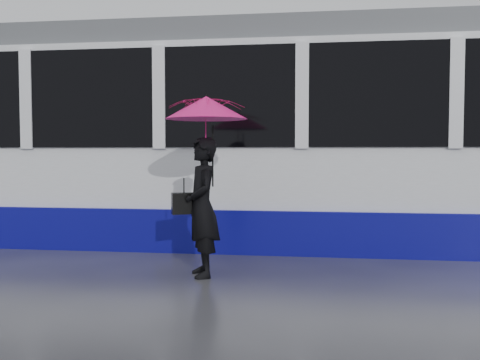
# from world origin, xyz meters

# --- Properties ---
(ground) EXTENTS (90.00, 90.00, 0.00)m
(ground) POSITION_xyz_m (0.00, 0.00, 0.00)
(ground) COLOR #27272B
(ground) RESTS_ON ground
(rails) EXTENTS (34.00, 1.51, 0.02)m
(rails) POSITION_xyz_m (0.00, 2.50, 0.01)
(rails) COLOR #3F3D38
(rails) RESTS_ON ground
(tram) EXTENTS (26.00, 2.56, 3.35)m
(tram) POSITION_xyz_m (1.07, 2.50, 1.64)
(tram) COLOR white
(tram) RESTS_ON ground
(woman) EXTENTS (0.58, 0.69, 1.60)m
(woman) POSITION_xyz_m (-0.53, -0.07, 0.80)
(woman) COLOR black
(woman) RESTS_ON ground
(umbrella) EXTENTS (1.23, 1.23, 1.08)m
(umbrella) POSITION_xyz_m (-0.48, -0.07, 1.75)
(umbrella) COLOR #F1148D
(umbrella) RESTS_ON ground
(handbag) EXTENTS (0.31, 0.23, 0.43)m
(handbag) POSITION_xyz_m (-0.75, -0.05, 0.84)
(handbag) COLOR black
(handbag) RESTS_ON ground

